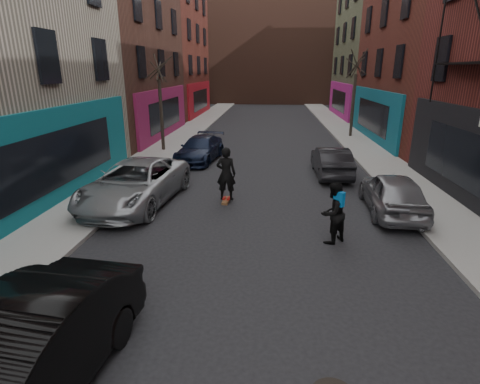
% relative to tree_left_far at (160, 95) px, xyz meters
% --- Properties ---
extents(sidewalk_left, '(2.50, 84.00, 0.13)m').
position_rel_tree_left_far_xyz_m(sidewalk_left, '(-0.05, 12.00, -3.31)').
color(sidewalk_left, gray).
rests_on(sidewalk_left, ground).
extents(sidewalk_right, '(2.50, 84.00, 0.13)m').
position_rel_tree_left_far_xyz_m(sidewalk_right, '(12.45, 12.00, -3.31)').
color(sidewalk_right, gray).
rests_on(sidewalk_right, ground).
extents(building_far, '(40.00, 10.00, 14.00)m').
position_rel_tree_left_far_xyz_m(building_far, '(6.20, 38.00, 3.62)').
color(building_far, '#47281E').
rests_on(building_far, ground).
extents(tree_left_far, '(2.00, 2.00, 6.50)m').
position_rel_tree_left_far_xyz_m(tree_left_far, '(0.00, 0.00, 0.00)').
color(tree_left_far, black).
rests_on(tree_left_far, sidewalk_left).
extents(tree_right_far, '(2.00, 2.00, 6.80)m').
position_rel_tree_left_far_xyz_m(tree_right_far, '(12.40, 6.00, 0.15)').
color(tree_right_far, black).
rests_on(tree_right_far, sidewalk_right).
extents(parked_left_mid, '(2.21, 5.10, 1.63)m').
position_rel_tree_left_far_xyz_m(parked_left_mid, '(3.00, -18.14, -2.56)').
color(parked_left_mid, black).
rests_on(parked_left_mid, ground).
extents(parked_left_far, '(3.20, 5.95, 1.59)m').
position_rel_tree_left_far_xyz_m(parked_left_far, '(1.60, -9.28, -2.59)').
color(parked_left_far, gray).
rests_on(parked_left_far, ground).
extents(parked_left_end, '(2.42, 4.76, 1.32)m').
position_rel_tree_left_far_xyz_m(parked_left_end, '(2.71, -2.26, -2.72)').
color(parked_left_end, black).
rests_on(parked_left_end, ground).
extents(parked_right_far, '(1.93, 4.30, 1.44)m').
position_rel_tree_left_far_xyz_m(parked_right_far, '(10.80, -9.44, -2.66)').
color(parked_right_far, gray).
rests_on(parked_right_far, ground).
extents(parked_right_end, '(1.51, 4.15, 1.36)m').
position_rel_tree_left_far_xyz_m(parked_right_end, '(9.40, -4.72, -2.70)').
color(parked_right_end, black).
rests_on(parked_right_end, ground).
extents(skateboard, '(0.28, 0.81, 0.10)m').
position_rel_tree_left_far_xyz_m(skateboard, '(4.92, -8.84, -3.33)').
color(skateboard, brown).
rests_on(skateboard, ground).
extents(skateboarder, '(0.76, 0.53, 2.01)m').
position_rel_tree_left_far_xyz_m(skateboarder, '(4.92, -8.84, -2.28)').
color(skateboarder, black).
rests_on(skateboarder, skateboard).
extents(pedestrian, '(1.11, 1.09, 1.81)m').
position_rel_tree_left_far_xyz_m(pedestrian, '(8.36, -12.05, -2.47)').
color(pedestrian, black).
rests_on(pedestrian, ground).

